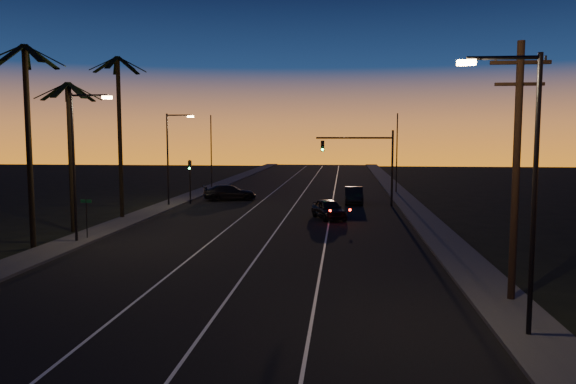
# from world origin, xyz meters

# --- Properties ---
(road) EXTENTS (20.00, 170.00, 0.01)m
(road) POSITION_xyz_m (0.00, 30.00, 0.01)
(road) COLOR black
(road) RESTS_ON ground
(sidewalk_left) EXTENTS (2.40, 170.00, 0.16)m
(sidewalk_left) POSITION_xyz_m (-11.20, 30.00, 0.08)
(sidewalk_left) COLOR #373734
(sidewalk_left) RESTS_ON ground
(sidewalk_right) EXTENTS (2.40, 170.00, 0.16)m
(sidewalk_right) POSITION_xyz_m (11.20, 30.00, 0.08)
(sidewalk_right) COLOR #373734
(sidewalk_right) RESTS_ON ground
(lane_stripe_left) EXTENTS (0.12, 160.00, 0.01)m
(lane_stripe_left) POSITION_xyz_m (-3.00, 30.00, 0.02)
(lane_stripe_left) COLOR silver
(lane_stripe_left) RESTS_ON road
(lane_stripe_mid) EXTENTS (0.12, 160.00, 0.01)m
(lane_stripe_mid) POSITION_xyz_m (0.50, 30.00, 0.02)
(lane_stripe_mid) COLOR silver
(lane_stripe_mid) RESTS_ON road
(lane_stripe_right) EXTENTS (0.12, 160.00, 0.01)m
(lane_stripe_right) POSITION_xyz_m (4.00, 30.00, 0.02)
(lane_stripe_right) COLOR silver
(lane_stripe_right) RESTS_ON road
(palm_near) EXTENTS (4.25, 4.16, 11.53)m
(palm_near) POSITION_xyz_m (-12.60, 18.00, 7.07)
(palm_near) COLOR black
(palm_near) RESTS_ON ground
(palm_mid) EXTENTS (4.25, 4.16, 10.03)m
(palm_mid) POSITION_xyz_m (-13.20, 24.00, 6.25)
(palm_mid) COLOR black
(palm_mid) RESTS_ON ground
(palm_far) EXTENTS (4.25, 4.16, 12.53)m
(palm_far) POSITION_xyz_m (-12.20, 30.00, 7.61)
(palm_far) COLOR black
(palm_far) RESTS_ON ground
(streetlight_left_near) EXTENTS (2.55, 0.26, 9.00)m
(streetlight_left_near) POSITION_xyz_m (-10.70, 20.00, 5.32)
(streetlight_left_near) COLOR black
(streetlight_left_near) RESTS_ON ground
(streetlight_left_far) EXTENTS (2.55, 0.26, 8.50)m
(streetlight_left_far) POSITION_xyz_m (-10.69, 38.00, 5.06)
(streetlight_left_far) COLOR black
(streetlight_left_far) RESTS_ON ground
(streetlight_right_near) EXTENTS (2.55, 0.26, 9.00)m
(streetlight_right_near) POSITION_xyz_m (10.70, 6.00, 5.32)
(streetlight_right_near) COLOR black
(streetlight_right_near) RESTS_ON ground
(street_sign) EXTENTS (0.70, 0.06, 2.60)m
(street_sign) POSITION_xyz_m (-10.80, 21.00, 1.66)
(street_sign) COLOR black
(street_sign) RESTS_ON ground
(utility_pole) EXTENTS (2.20, 0.28, 10.00)m
(utility_pole) POSITION_xyz_m (11.60, 10.00, 5.32)
(utility_pole) COLOR black
(utility_pole) RESTS_ON ground
(signal_mast) EXTENTS (7.10, 0.41, 7.00)m
(signal_mast) POSITION_xyz_m (7.14, 39.99, 4.78)
(signal_mast) COLOR black
(signal_mast) RESTS_ON ground
(signal_post) EXTENTS (0.28, 0.37, 4.20)m
(signal_post) POSITION_xyz_m (-9.50, 39.98, 2.89)
(signal_post) COLOR black
(signal_post) RESTS_ON ground
(far_pole_left) EXTENTS (0.14, 0.14, 9.00)m
(far_pole_left) POSITION_xyz_m (-11.00, 55.00, 4.50)
(far_pole_left) COLOR black
(far_pole_left) RESTS_ON ground
(far_pole_right) EXTENTS (0.14, 0.14, 9.00)m
(far_pole_right) POSITION_xyz_m (11.00, 52.00, 4.50)
(far_pole_right) COLOR black
(far_pole_right) RESTS_ON ground
(lead_car) EXTENTS (3.35, 5.33, 1.54)m
(lead_car) POSITION_xyz_m (3.92, 31.54, 0.78)
(lead_car) COLOR black
(lead_car) RESTS_ON road
(right_car) EXTENTS (1.73, 4.85, 1.59)m
(right_car) POSITION_xyz_m (6.06, 41.71, 0.81)
(right_car) COLOR black
(right_car) RESTS_ON road
(cross_car) EXTENTS (5.78, 3.78, 1.56)m
(cross_car) POSITION_xyz_m (-6.38, 43.33, 0.79)
(cross_car) COLOR black
(cross_car) RESTS_ON road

